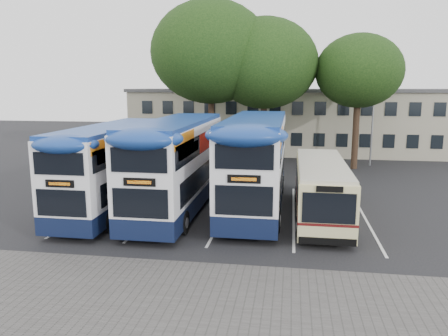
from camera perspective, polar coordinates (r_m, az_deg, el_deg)
ground at (r=18.08m, az=9.90°, el=-10.36°), size 120.00×120.00×0.00m
paving_strip at (r=13.60m, az=1.39°, el=-17.53°), size 40.00×6.00×0.01m
bay_lines at (r=23.05m, az=0.30°, el=-5.56°), size 14.12×11.00×0.01m
depot_building at (r=44.01m, az=9.47°, el=6.19°), size 32.40×8.40×6.20m
lamp_post at (r=37.45m, az=18.96°, el=7.98°), size 0.25×1.05×9.06m
tree_left at (r=35.38m, az=-1.72°, el=14.87°), size 9.44×9.44×13.09m
tree_mid at (r=35.19m, az=5.33°, el=13.43°), size 8.32×8.32×11.74m
tree_right at (r=35.65m, az=17.23°, el=11.99°), size 6.63×6.63×10.42m
bus_dd_left at (r=23.47m, az=-14.23°, el=0.54°), size 2.59×10.69×4.45m
bus_dd_mid at (r=22.72m, az=-6.11°, el=0.91°), size 2.76×11.39×4.75m
bus_dd_right at (r=23.02m, az=4.22°, el=1.23°), size 2.83×11.68×4.87m
bus_single at (r=22.10m, az=12.54°, el=-2.29°), size 2.39×9.38×2.80m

